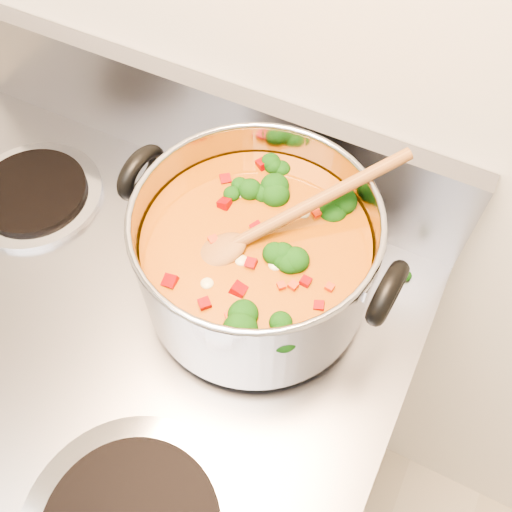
% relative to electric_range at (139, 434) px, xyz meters
% --- Properties ---
extents(electric_range, '(0.79, 0.71, 1.08)m').
position_rel_electric_range_xyz_m(electric_range, '(0.00, 0.00, 0.00)').
color(electric_range, gray).
rests_on(electric_range, ground).
extents(stockpot, '(0.34, 0.28, 0.17)m').
position_rel_electric_range_xyz_m(stockpot, '(0.18, 0.15, 0.54)').
color(stockpot, '#A4A5AC').
rests_on(stockpot, electric_range).
extents(wooden_spoon, '(0.19, 0.22, 0.09)m').
position_rel_electric_range_xyz_m(wooden_spoon, '(0.18, 0.17, 0.59)').
color(wooden_spoon, brown).
rests_on(wooden_spoon, stockpot).
extents(cooktop_crumbs, '(0.29, 0.02, 0.01)m').
position_rel_electric_range_xyz_m(cooktop_crumbs, '(0.18, 0.30, 0.46)').
color(cooktop_crumbs, black).
rests_on(cooktop_crumbs, electric_range).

